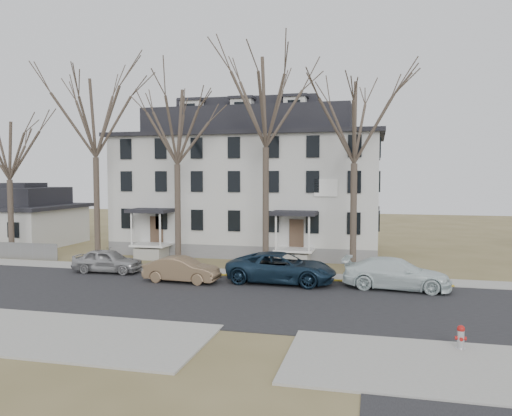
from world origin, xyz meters
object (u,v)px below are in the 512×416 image
(car_silver, at_px, (108,261))
(bicycle_left, at_px, (104,254))
(tree_mid_right, at_px, (355,116))
(car_tan, at_px, (182,270))
(car_white, at_px, (396,274))
(fire_hydrant, at_px, (461,338))
(tree_mid_left, at_px, (177,121))
(tree_center, at_px, (266,95))
(car_navy, at_px, (282,268))
(tree_bungalow, at_px, (9,146))
(boarding_house, at_px, (251,184))
(tree_far_left, at_px, (95,112))
(small_house, at_px, (22,219))

(car_silver, distance_m, bicycle_left, 5.30)
(tree_mid_right, height_order, car_tan, tree_mid_right)
(car_white, height_order, fire_hydrant, car_white)
(car_white, bearing_deg, car_tan, 99.22)
(car_silver, height_order, fire_hydrant, car_silver)
(tree_mid_left, xyz_separation_m, fire_hydrant, (15.73, -12.97, -9.15))
(tree_center, distance_m, car_tan, 12.09)
(car_silver, xyz_separation_m, car_navy, (11.00, -0.39, 0.11))
(tree_bungalow, height_order, car_tan, tree_bungalow)
(boarding_house, relative_size, tree_center, 1.41)
(car_tan, bearing_deg, tree_far_left, 61.19)
(small_house, bearing_deg, car_silver, -34.97)
(bicycle_left, height_order, fire_hydrant, fire_hydrant)
(car_navy, height_order, bicycle_left, car_navy)
(small_house, height_order, tree_bungalow, tree_bungalow)
(car_silver, bearing_deg, bicycle_left, 30.62)
(car_white, bearing_deg, tree_bungalow, 85.89)
(car_silver, bearing_deg, car_navy, -94.31)
(bicycle_left, bearing_deg, tree_mid_right, -85.82)
(boarding_house, distance_m, car_silver, 13.95)
(tree_bungalow, relative_size, fire_hydrant, 12.14)
(tree_mid_left, bearing_deg, tree_mid_right, 0.00)
(car_silver, distance_m, car_navy, 11.01)
(tree_center, bearing_deg, fire_hydrant, -53.14)
(tree_mid_right, xyz_separation_m, bicycle_left, (-17.63, 1.02, -9.18))
(tree_bungalow, distance_m, car_silver, 12.70)
(small_house, xyz_separation_m, car_white, (30.93, -10.09, -1.44))
(car_silver, relative_size, bicycle_left, 2.64)
(tree_mid_left, distance_m, car_tan, 10.42)
(tree_mid_left, height_order, tree_mid_right, same)
(tree_center, height_order, car_silver, tree_center)
(boarding_house, relative_size, tree_mid_left, 1.63)
(tree_mid_right, xyz_separation_m, car_silver, (-14.75, -3.42, -8.87))
(car_tan, distance_m, car_white, 11.73)
(tree_mid_left, distance_m, car_silver, 10.05)
(fire_hydrant, bearing_deg, car_white, 101.21)
(small_house, distance_m, car_navy, 26.73)
(car_tan, bearing_deg, tree_mid_left, 26.58)
(tree_center, xyz_separation_m, fire_hydrant, (9.73, -12.97, -10.64))
(boarding_house, relative_size, car_navy, 3.44)
(small_house, xyz_separation_m, tree_far_left, (11.00, -6.20, 8.09))
(car_navy, bearing_deg, car_tan, 103.90)
(small_house, relative_size, car_silver, 2.03)
(tree_bungalow, bearing_deg, bicycle_left, 8.46)
(small_house, xyz_separation_m, fire_hydrant, (32.73, -19.17, -1.80))
(small_house, relative_size, fire_hydrant, 9.80)
(tree_center, bearing_deg, car_silver, -159.71)
(tree_mid_left, xyz_separation_m, car_silver, (-3.25, -3.42, -8.87))
(boarding_house, xyz_separation_m, car_tan, (-0.75, -13.09, -4.68))
(car_tan, bearing_deg, small_house, 62.04)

